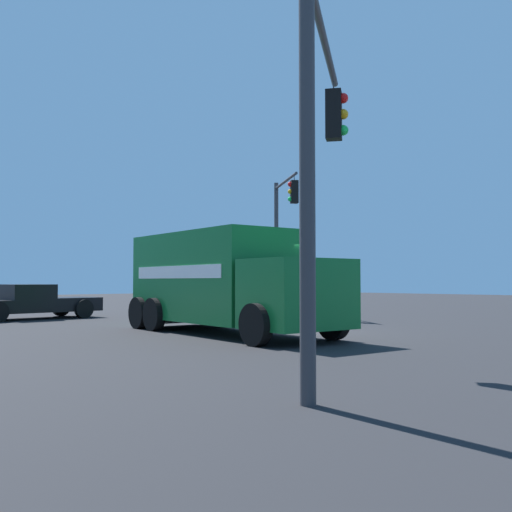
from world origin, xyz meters
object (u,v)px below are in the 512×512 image
(traffic_light_secondary, at_px, (320,130))
(pickup_black, at_px, (31,301))
(delivery_truck, at_px, (224,281))
(traffic_light_primary, at_px, (282,225))

(traffic_light_secondary, relative_size, pickup_black, 1.08)
(pickup_black, bearing_deg, traffic_light_secondary, 170.62)
(delivery_truck, relative_size, traffic_light_secondary, 1.41)
(delivery_truck, bearing_deg, pickup_black, 8.16)
(delivery_truck, relative_size, pickup_black, 1.53)
(traffic_light_secondary, xyz_separation_m, pickup_black, (17.46, -2.88, -3.02))
(pickup_black, bearing_deg, traffic_light_primary, -116.24)
(delivery_truck, height_order, pickup_black, delivery_truck)
(traffic_light_primary, xyz_separation_m, pickup_black, (4.70, 9.53, -3.32))
(delivery_truck, xyz_separation_m, traffic_light_primary, (5.45, -8.08, 2.53))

